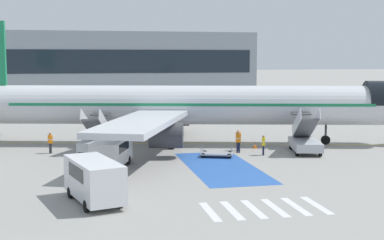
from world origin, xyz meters
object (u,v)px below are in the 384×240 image
Objects in this scene: service_van_0 at (112,151)px; service_van_2 at (94,178)px; ground_crew_3 at (238,140)px; terminal_building at (62,65)px; airliner at (183,105)px; ground_crew_1 at (263,144)px; ground_crew_0 at (238,138)px; traffic_cone_0 at (255,145)px; boarding_stairs_forward at (305,141)px; ground_crew_2 at (50,141)px; boarding_stairs_aft at (96,140)px; fuel_tanker at (94,103)px; baggage_cart at (217,154)px.

service_van_2 is at bearing -80.25° from service_van_0.
ground_crew_3 is 72.33m from terminal_building.
airliner is 8.33× the size of service_van_0.
ground_crew_1 is 0.91× the size of ground_crew_3.
traffic_cone_0 is (1.82, 0.84, -0.81)m from ground_crew_0.
ground_crew_3 is (-5.59, 1.04, 0.08)m from boarding_stairs_forward.
airliner reaches higher than ground_crew_1.
ground_crew_0 is 16.03m from ground_crew_2.
ground_crew_0 is 71.38m from terminal_building.
terminal_building reaches higher than boarding_stairs_aft.
service_van_0 is 14.46m from traffic_cone_0.
traffic_cone_0 is 71.08m from terminal_building.
boarding_stairs_aft is 7.54m from service_van_0.
boarding_stairs_forward reaches higher than service_van_0.
boarding_stairs_aft is at bearing 174.67° from traffic_cone_0.
ground_crew_2 is (-4.69, 7.32, -0.25)m from service_van_0.
boarding_stairs_forward is 21.57m from ground_crew_2.
terminal_building is at bearing 105.24° from traffic_cone_0.
boarding_stairs_aft is at bearing 174.25° from fuel_tanker.
ground_crew_0 is at bearing 153.55° from baggage_cart.
service_van_2 is 1.87× the size of baggage_cart.
traffic_cone_0 is at bearing 56.30° from ground_crew_3.
baggage_cart is 5.54m from traffic_cone_0.
airliner is 26.71× the size of ground_crew_1.
service_van_0 is at bearing 64.76° from service_van_2.
fuel_tanker is (0.67, 27.64, 0.90)m from boarding_stairs_aft.
ground_crew_2 is (-4.45, -27.80, -0.85)m from fuel_tanker.
service_van_0 is 2.94× the size of ground_crew_0.
boarding_stairs_forward is at bearing -40.30° from traffic_cone_0.
service_van_0 is (-16.49, -3.25, 0.29)m from boarding_stairs_forward.
fuel_tanker is 1.61× the size of service_van_2.
baggage_cart is (8.87, -32.29, -1.62)m from fuel_tanker.
ground_crew_1 is 17.88m from ground_crew_2.
boarding_stairs_forward is at bearing 30.33° from service_van_0.
boarding_stairs_forward reaches higher than service_van_2.
service_van_0 is 12.90m from ground_crew_1.
ground_crew_3 is (-0.32, -1.06, 0.01)m from ground_crew_0.
ground_crew_1 is (13.50, -4.72, -0.01)m from boarding_stairs_aft.
terminal_building is (-16.48, 70.20, 5.58)m from ground_crew_3.
boarding_stairs_aft is 1.00× the size of service_van_2.
boarding_stairs_forward is at bearing -70.51° from ground_crew_1.
ground_crew_2 is at bearing 166.53° from fuel_tanker.
service_van_0 is 8.70m from ground_crew_2.
service_van_2 is at bearing -78.42° from boarding_stairs_aft.
fuel_tanker is 5.30× the size of ground_crew_1.
service_van_0 reaches higher than ground_crew_0.
boarding_stairs_forward is at bearing -156.67° from fuel_tanker.
ground_crew_0 reaches higher than ground_crew_1.
ground_crew_0 is (2.59, 2.51, 0.81)m from baggage_cart.
ground_crew_1 is at bearing -97.29° from traffic_cone_0.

